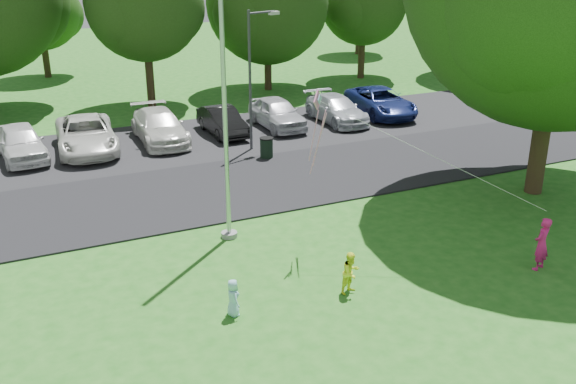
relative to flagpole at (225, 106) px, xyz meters
name	(u,v)px	position (x,y,z in m)	size (l,w,h in m)	color
ground	(417,286)	(3.50, -5.00, -4.17)	(120.00, 120.00, 0.00)	#22651A
park_road	(279,179)	(3.50, 4.00, -4.14)	(60.00, 6.00, 0.06)	black
parking_strip	(223,136)	(3.50, 10.50, -4.14)	(42.00, 7.00, 0.06)	black
flagpole	(225,106)	(0.00, 0.00, 0.00)	(0.50, 0.50, 10.00)	#B7BABF
street_lamp	(254,68)	(4.17, 8.07, -0.57)	(1.63, 0.67, 5.98)	#3F3F44
trash_can	(266,148)	(4.08, 6.63, -3.70)	(0.58, 0.58, 0.92)	black
horizon_trees	(189,6)	(7.56, 28.88, 0.14)	(77.46, 7.20, 7.02)	#332316
parked_cars	(220,120)	(3.46, 10.71, -3.40)	(20.05, 5.39, 1.46)	silver
woman	(542,244)	(7.16, -5.61, -3.39)	(0.56, 0.37, 1.55)	#DE1D78
child_yellow	(351,273)	(1.72, -4.51, -3.59)	(0.56, 0.43, 1.14)	#F1FF28
child_blue	(233,298)	(-1.44, -4.27, -3.68)	(0.47, 0.31, 0.97)	#93D2E2
kite	(324,118)	(2.27, -1.80, -0.18)	(5.25, 4.18, 3.02)	pink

